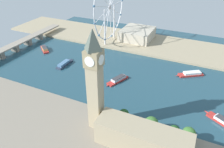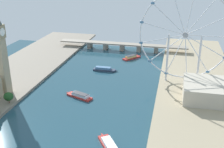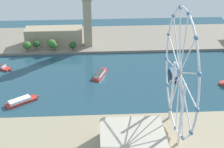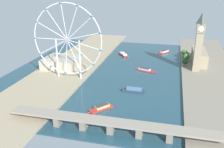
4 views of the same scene
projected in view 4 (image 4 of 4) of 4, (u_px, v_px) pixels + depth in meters
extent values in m
plane|color=#234756|center=(138.00, 71.00, 401.30)|extent=(398.47, 398.47, 0.00)
cube|color=gray|center=(212.00, 77.00, 375.08)|extent=(90.00, 520.00, 3.00)
cube|color=tan|center=(72.00, 65.00, 426.46)|extent=(90.00, 520.00, 3.00)
cube|color=tan|center=(198.00, 52.00, 386.12)|extent=(10.68, 10.68, 61.17)
cube|color=#928260|center=(201.00, 28.00, 372.99)|extent=(12.39, 12.39, 13.78)
pyramid|color=#4C564C|center=(202.00, 18.00, 367.66)|extent=(11.21, 11.21, 16.63)
cylinder|color=white|center=(201.00, 29.00, 367.17)|extent=(8.12, 0.50, 8.12)
cylinder|color=white|center=(200.00, 28.00, 378.82)|extent=(8.12, 0.50, 8.12)
cylinder|color=white|center=(196.00, 28.00, 374.43)|extent=(0.50, 8.12, 8.12)
cylinder|color=white|center=(205.00, 28.00, 371.55)|extent=(0.50, 8.12, 8.12)
cube|color=tan|center=(199.00, 57.00, 432.71)|extent=(22.00, 75.20, 21.72)
cylinder|color=#513823|center=(184.00, 56.00, 470.68)|extent=(0.80, 0.80, 3.88)
ellipsoid|color=#386B2D|center=(184.00, 52.00, 468.46)|extent=(10.94, 10.94, 9.84)
cylinder|color=#513823|center=(186.00, 57.00, 459.45)|extent=(0.80, 0.80, 4.88)
ellipsoid|color=#1E471E|center=(186.00, 54.00, 457.26)|extent=(9.49, 9.49, 8.54)
cylinder|color=#513823|center=(186.00, 60.00, 441.64)|extent=(0.80, 0.80, 4.40)
ellipsoid|color=#386B2D|center=(186.00, 56.00, 439.22)|extent=(11.75, 11.75, 10.58)
cylinder|color=#513823|center=(185.00, 61.00, 438.47)|extent=(0.80, 0.80, 3.64)
ellipsoid|color=#386B2D|center=(185.00, 58.00, 436.76)|extent=(7.71, 7.71, 6.94)
cylinder|color=#513823|center=(185.00, 65.00, 417.91)|extent=(0.80, 0.80, 3.49)
ellipsoid|color=#1E471E|center=(185.00, 62.00, 415.96)|extent=(9.53, 9.53, 8.57)
torus|color=silver|center=(67.00, 40.00, 349.93)|extent=(103.57, 1.60, 103.57)
cylinder|color=#99999E|center=(67.00, 40.00, 349.93)|extent=(6.12, 3.00, 6.12)
cylinder|color=silver|center=(51.00, 39.00, 355.66)|extent=(50.98, 0.96, 0.96)
cylinder|color=silver|center=(52.00, 31.00, 350.85)|extent=(45.59, 0.96, 24.54)
cylinder|color=silver|center=(57.00, 24.00, 345.84)|extent=(29.75, 0.96, 42.50)
cylinder|color=silver|center=(64.00, 22.00, 341.75)|extent=(7.10, 0.96, 50.73)
cylinder|color=silver|center=(72.00, 23.00, 339.55)|extent=(18.98, 0.96, 48.01)
cylinder|color=silver|center=(79.00, 28.00, 339.72)|extent=(38.80, 0.96, 34.53)
cylinder|color=silver|center=(83.00, 36.00, 342.23)|extent=(49.73, 0.96, 13.14)
cylinder|color=silver|center=(84.00, 45.00, 346.50)|extent=(49.73, 0.96, 13.14)
cylinder|color=silver|center=(80.00, 52.00, 351.56)|extent=(38.80, 0.96, 34.53)
cylinder|color=silver|center=(74.00, 56.00, 356.25)|extent=(18.98, 0.96, 48.01)
cylinder|color=silver|center=(66.00, 57.00, 359.49)|extent=(7.10, 0.96, 50.73)
cylinder|color=silver|center=(59.00, 53.00, 360.54)|extent=(29.75, 0.96, 42.50)
cylinder|color=silver|center=(53.00, 47.00, 359.16)|extent=(45.59, 0.96, 24.54)
ellipsoid|color=teal|center=(35.00, 38.00, 361.39)|extent=(4.80, 3.20, 3.20)
ellipsoid|color=teal|center=(37.00, 22.00, 351.78)|extent=(4.80, 3.20, 3.20)
ellipsoid|color=teal|center=(46.00, 9.00, 341.74)|extent=(4.80, 3.20, 3.20)
ellipsoid|color=teal|center=(61.00, 3.00, 333.58)|extent=(4.80, 3.20, 3.20)
ellipsoid|color=teal|center=(77.00, 5.00, 329.16)|extent=(4.80, 3.20, 3.20)
ellipsoid|color=teal|center=(92.00, 16.00, 329.50)|extent=(4.80, 3.20, 3.20)
ellipsoid|color=teal|center=(100.00, 33.00, 334.52)|extent=(4.80, 3.20, 3.20)
ellipsoid|color=teal|center=(101.00, 50.00, 343.07)|extent=(4.80, 3.20, 3.20)
ellipsoid|color=teal|center=(93.00, 64.00, 353.19)|extent=(4.80, 3.20, 3.20)
ellipsoid|color=teal|center=(81.00, 72.00, 362.57)|extent=(4.80, 3.20, 3.20)
ellipsoid|color=teal|center=(66.00, 73.00, 369.04)|extent=(4.80, 3.20, 3.20)
ellipsoid|color=teal|center=(51.00, 66.00, 371.14)|extent=(4.80, 3.20, 3.20)
ellipsoid|color=teal|center=(40.00, 54.00, 368.38)|extent=(4.80, 3.20, 3.20)
cylinder|color=silver|center=(57.00, 58.00, 363.90)|extent=(2.40, 2.40, 56.84)
cylinder|color=silver|center=(80.00, 60.00, 355.87)|extent=(2.40, 2.40, 56.84)
cube|color=#BCB29E|center=(62.00, 62.00, 408.81)|extent=(55.52, 51.12, 17.04)
cube|color=gray|center=(111.00, 122.00, 236.73)|extent=(210.47, 14.93, 2.00)
cube|color=gray|center=(170.00, 135.00, 226.31)|extent=(6.00, 13.44, 9.63)
cube|color=gray|center=(140.00, 131.00, 232.54)|extent=(6.00, 13.44, 9.63)
cube|color=gray|center=(111.00, 127.00, 238.77)|extent=(6.00, 13.44, 9.63)
cube|color=gray|center=(84.00, 123.00, 245.00)|extent=(6.00, 13.44, 9.63)
cube|color=gray|center=(59.00, 120.00, 251.23)|extent=(6.00, 13.44, 9.63)
cube|color=#B22D28|center=(164.00, 52.00, 505.57)|extent=(22.87, 31.15, 2.04)
cone|color=#B22D28|center=(159.00, 54.00, 493.36)|extent=(4.62, 5.90, 2.04)
cube|color=white|center=(165.00, 51.00, 505.78)|extent=(15.97, 20.64, 2.74)
cube|color=#38383D|center=(165.00, 50.00, 505.24)|extent=(14.68, 18.76, 0.37)
cube|color=#B22D28|center=(123.00, 55.00, 486.69)|extent=(24.68, 30.95, 2.26)
cone|color=#B22D28|center=(127.00, 58.00, 470.69)|extent=(4.99, 5.93, 2.26)
cube|color=white|center=(123.00, 54.00, 487.19)|extent=(18.25, 22.25, 2.78)
cube|color=#2D384C|center=(133.00, 91.00, 327.95)|extent=(29.51, 8.24, 2.23)
cone|color=#2D384C|center=(121.00, 89.00, 331.94)|extent=(5.32, 2.27, 2.23)
cube|color=teal|center=(134.00, 89.00, 326.71)|extent=(20.38, 6.88, 2.92)
cube|color=#B22D28|center=(145.00, 71.00, 402.66)|extent=(31.03, 18.70, 1.99)
cone|color=#B22D28|center=(155.00, 73.00, 393.17)|extent=(5.77, 3.84, 1.99)
cube|color=silver|center=(144.00, 69.00, 402.65)|extent=(21.01, 13.72, 2.71)
cube|color=#38383D|center=(144.00, 68.00, 402.09)|extent=(19.04, 12.68, 0.50)
cube|color=#B22D28|center=(101.00, 109.00, 281.32)|extent=(24.85, 27.84, 2.21)
cone|color=#B22D28|center=(88.00, 113.00, 271.73)|extent=(5.07, 5.50, 2.21)
cube|color=#DBB766|center=(102.00, 106.00, 281.27)|extent=(16.35, 17.86, 2.81)
cube|color=#38383D|center=(102.00, 105.00, 280.70)|extent=(14.99, 16.30, 0.42)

